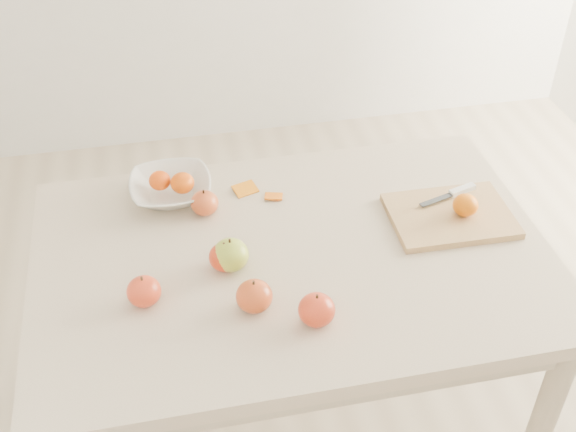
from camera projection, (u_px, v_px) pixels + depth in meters
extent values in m
cube|color=beige|center=(292.00, 259.00, 1.69)|extent=(1.20, 0.80, 0.04)
cylinder|color=#BCAA8E|center=(86.00, 304.00, 2.10)|extent=(0.06, 0.06, 0.71)
cylinder|color=#BCAA8E|center=(437.00, 253.00, 2.27)|extent=(0.06, 0.06, 0.71)
cube|color=tan|center=(450.00, 216.00, 1.77)|extent=(0.30, 0.22, 0.02)
ellipsoid|color=#D46407|center=(465.00, 205.00, 1.75)|extent=(0.06, 0.06, 0.05)
imported|color=white|center=(171.00, 188.00, 1.83)|extent=(0.21, 0.21, 0.05)
ellipsoid|color=#DA3A07|center=(160.00, 180.00, 1.82)|extent=(0.06, 0.06, 0.05)
ellipsoid|color=#CF5407|center=(182.00, 183.00, 1.81)|extent=(0.06, 0.06, 0.05)
cube|color=orange|center=(245.00, 190.00, 1.87)|extent=(0.07, 0.06, 0.01)
cube|color=orange|center=(274.00, 197.00, 1.84)|extent=(0.05, 0.05, 0.01)
cube|color=white|center=(462.00, 190.00, 1.83)|extent=(0.08, 0.04, 0.01)
cube|color=#3A3E42|center=(436.00, 200.00, 1.80)|extent=(0.10, 0.04, 0.00)
ellipsoid|color=olive|center=(231.00, 255.00, 1.62)|extent=(0.08, 0.08, 0.07)
ellipsoid|color=#A42A1B|center=(254.00, 296.00, 1.52)|extent=(0.08, 0.08, 0.07)
ellipsoid|color=#A2271D|center=(205.00, 203.00, 1.78)|extent=(0.07, 0.07, 0.06)
ellipsoid|color=#A5231C|center=(144.00, 291.00, 1.53)|extent=(0.07, 0.07, 0.07)
ellipsoid|color=#9F0B18|center=(317.00, 310.00, 1.49)|extent=(0.08, 0.08, 0.07)
ellipsoid|color=#A0050E|center=(225.00, 257.00, 1.62)|extent=(0.07, 0.07, 0.07)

